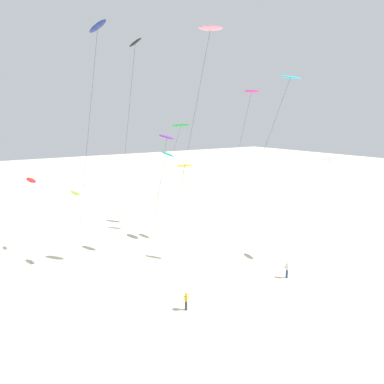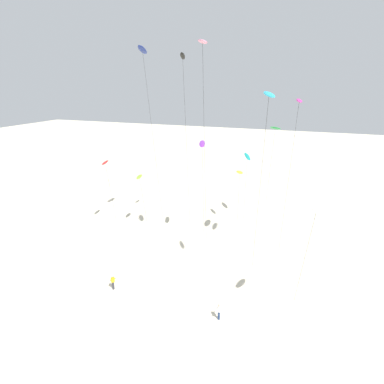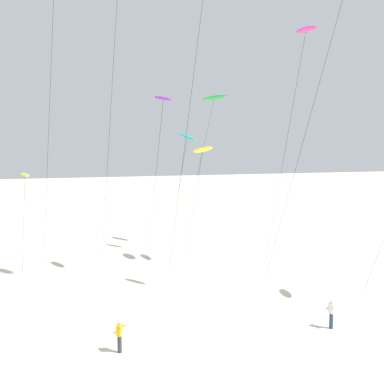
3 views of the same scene
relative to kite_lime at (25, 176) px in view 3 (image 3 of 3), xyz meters
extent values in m
plane|color=beige|center=(8.73, -12.71, -8.10)|extent=(260.00, 260.00, 0.00)
ellipsoid|color=#8CD833|center=(0.01, -0.03, 0.09)|extent=(0.96, 2.06, 0.41)
cylinder|color=#262626|center=(-0.27, 1.29, -4.04)|extent=(0.59, 2.66, 8.12)
ellipsoid|color=teal|center=(14.61, 5.31, 3.13)|extent=(1.56, 2.12, 0.94)
cylinder|color=#262626|center=(14.18, 7.29, -2.53)|extent=(0.87, 3.98, 11.15)
cylinder|color=#262626|center=(6.74, 1.81, 3.97)|extent=(1.15, 5.29, 24.15)
cylinder|color=#262626|center=(11.54, -4.70, 4.32)|extent=(1.39, 6.42, 24.84)
ellipsoid|color=yellow|center=(14.57, 0.78, 1.95)|extent=(1.54, 3.10, 0.90)
cylinder|color=#262626|center=(14.26, 2.23, -3.13)|extent=(0.65, 2.93, 9.95)
ellipsoid|color=#D8339E|center=(21.40, -4.26, 11.39)|extent=(0.90, 2.66, 0.56)
cylinder|color=#262626|center=(20.94, -2.07, 1.59)|extent=(0.96, 4.41, 19.39)
ellipsoid|color=purple|center=(10.33, -2.12, 5.93)|extent=(1.40, 2.57, 0.70)
cylinder|color=#262626|center=(9.98, -0.46, -1.14)|extent=(0.73, 3.34, 13.92)
cylinder|color=#262626|center=(1.90, 1.33, 4.32)|extent=(1.56, 7.23, 24.84)
ellipsoid|color=green|center=(17.97, 7.05, 7.06)|extent=(2.31, 3.10, 0.77)
cylinder|color=#262626|center=(17.29, 10.27, -0.58)|extent=(1.40, 6.47, 15.05)
cylinder|color=#262626|center=(18.66, -8.53, 2.02)|extent=(1.57, 7.26, 20.25)
cylinder|color=#33333D|center=(4.71, -14.93, -7.66)|extent=(0.22, 0.22, 0.88)
cube|color=gold|center=(4.71, -14.93, -6.93)|extent=(0.35, 0.39, 0.58)
sphere|color=beige|center=(4.71, -14.93, -6.53)|extent=(0.20, 0.20, 0.20)
cylinder|color=gold|center=(4.59, -15.11, -6.88)|extent=(0.47, 0.35, 0.39)
cylinder|color=gold|center=(4.83, -14.74, -6.88)|extent=(0.47, 0.35, 0.39)
cylinder|color=navy|center=(16.70, -15.50, -7.66)|extent=(0.22, 0.22, 0.88)
cube|color=white|center=(16.70, -15.50, -6.93)|extent=(0.30, 0.39, 0.58)
sphere|color=beige|center=(16.70, -15.50, -6.53)|extent=(0.20, 0.20, 0.20)
cylinder|color=white|center=(16.77, -15.71, -6.88)|extent=(0.50, 0.24, 0.39)
cylinder|color=white|center=(16.63, -15.29, -6.88)|extent=(0.50, 0.24, 0.39)
camera|label=1|loc=(-9.89, -37.73, 7.92)|focal=32.46mm
camera|label=2|loc=(23.29, -40.28, 13.19)|focal=30.68mm
camera|label=3|loc=(1.25, -37.64, 2.31)|focal=43.80mm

